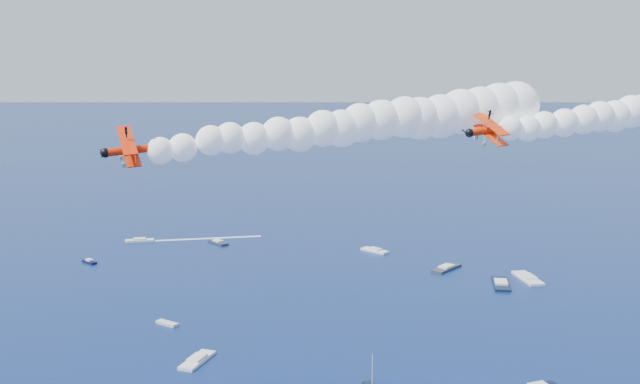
% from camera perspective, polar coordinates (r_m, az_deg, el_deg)
% --- Properties ---
extents(biplane_lead, '(9.98, 10.37, 6.95)m').
position_cam_1_polar(biplane_lead, '(94.42, 12.32, 4.43)').
color(biplane_lead, red).
extents(biplane_trail, '(9.98, 10.56, 6.87)m').
position_cam_1_polar(biplane_trail, '(85.67, -13.58, 3.01)').
color(biplane_trail, red).
extents(smoke_trail_trail, '(52.64, 50.57, 9.78)m').
position_cam_1_polar(smoke_trail_trail, '(91.07, 2.35, 4.90)').
color(smoke_trail_trail, white).
extents(spectator_boats, '(226.10, 156.35, 0.70)m').
position_cam_1_polar(spectator_boats, '(193.48, 4.64, -9.71)').
color(spectator_boats, silver).
rests_on(spectator_boats, ground).
extents(boat_wakes, '(203.99, 87.11, 0.04)m').
position_cam_1_polar(boat_wakes, '(223.43, 7.47, -7.07)').
color(boat_wakes, white).
rests_on(boat_wakes, ground).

